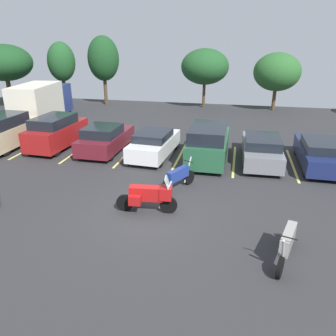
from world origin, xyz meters
The scene contains 18 objects.
ground centered at (0.00, 0.00, -0.05)m, with size 44.00×44.00×0.10m, color #2D2D30.
motorcycle_touring centered at (-0.02, 0.17, 0.68)m, with size 2.30×0.94×1.45m.
motorcycle_second centered at (0.70, 2.27, 0.57)m, with size 1.16×2.07×1.28m.
motorcycle_third centered at (4.64, -1.82, 0.59)m, with size 0.88×2.24×1.24m.
parking_stripes centered at (-1.46, 6.44, 0.00)m, with size 26.65×4.77×0.01m.
car_champagne centered at (-10.14, 6.08, 0.96)m, with size 1.92×4.61×1.98m.
car_red centered at (-7.30, 6.58, 0.94)m, with size 2.03×4.40×1.90m.
car_maroon centered at (-4.26, 6.51, 0.74)m, with size 2.03×4.37×1.53m.
car_white centered at (-1.35, 6.24, 0.71)m, with size 2.12×4.39×1.42m.
car_green centered at (1.59, 6.07, 0.97)m, with size 1.94×4.53×1.96m.
car_grey centered at (4.30, 6.50, 0.71)m, with size 1.93×4.72×1.44m.
car_navy centered at (7.15, 6.43, 0.72)m, with size 1.99×4.75×1.45m.
box_truck centered at (-11.45, 11.98, 1.56)m, with size 2.88×6.46×2.92m.
tree_center_left centered at (5.97, 20.17, 3.27)m, with size 3.94×3.94×4.88m.
tree_center centered at (-0.19, 20.19, 3.60)m, with size 4.20×4.20×5.15m.
tree_right centered at (-13.43, 19.16, 3.86)m, with size 2.52×2.52×5.66m.
tree_far_right centered at (-17.56, 16.68, 3.91)m, with size 4.77×4.77×5.50m.
tree_rear centered at (-9.47, 19.66, 4.18)m, with size 2.84×2.84×6.19m.
Camera 1 is at (2.95, -10.51, 6.18)m, focal length 35.71 mm.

